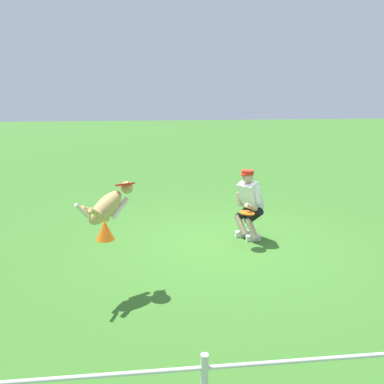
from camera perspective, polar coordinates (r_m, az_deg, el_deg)
ground_plane at (r=7.35m, az=4.45°, el=-7.23°), size 60.00×60.00×0.00m
person at (r=7.43m, az=8.01°, el=-1.42°), size 0.54×0.71×1.29m
dog at (r=5.44m, az=-11.61°, el=-1.85°), size 0.74×0.79×0.56m
frisbee_flying at (r=5.49m, az=-9.37°, el=1.06°), size 0.37×0.36×0.12m
frisbee_held at (r=7.08m, az=7.71°, el=-2.93°), size 0.30×0.30×0.04m
fence at (r=3.67m, az=17.77°, el=-23.92°), size 16.90×0.06×0.77m
training_cone at (r=7.62m, az=-12.11°, el=-5.22°), size 0.34×0.34×0.37m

